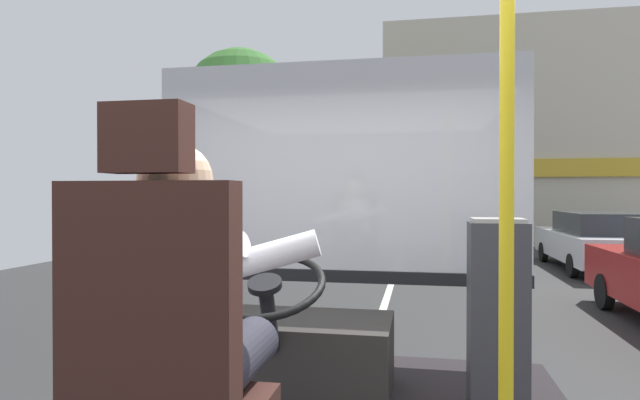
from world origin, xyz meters
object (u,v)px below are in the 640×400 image
object	(u,v)px
steering_console	(286,352)
bus_driver	(187,311)
fare_box	(497,315)
parked_car_white	(599,240)
driver_seat	(166,379)
handrail_pole	(507,185)

from	to	relation	value
steering_console	bus_driver	bearing A→B (deg)	-90.00
bus_driver	fare_box	size ratio (longest dim) A/B	0.82
bus_driver	parked_car_white	bearing A→B (deg)	67.87
bus_driver	steering_console	bearing A→B (deg)	90.00
driver_seat	fare_box	size ratio (longest dim) A/B	1.37
driver_seat	handrail_pole	world-z (taller)	handrail_pole
driver_seat	fare_box	bearing A→B (deg)	51.14
driver_seat	bus_driver	xyz separation A→B (m)	(0.00, 0.13, 0.16)
fare_box	driver_seat	bearing A→B (deg)	-128.86
parked_car_white	fare_box	bearing A→B (deg)	-109.38
steering_console	handrail_pole	bearing A→B (deg)	-47.21
parked_car_white	driver_seat	bearing A→B (deg)	-111.91
driver_seat	handrail_pole	bearing A→B (deg)	18.38
driver_seat	parked_car_white	size ratio (longest dim) A/B	0.30
steering_console	parked_car_white	bearing A→B (deg)	65.61
parked_car_white	steering_console	bearing A→B (deg)	-114.39
parked_car_white	handrail_pole	bearing A→B (deg)	-108.31
steering_console	fare_box	distance (m)	1.09
bus_driver	steering_console	world-z (taller)	bus_driver
driver_seat	parked_car_white	bearing A→B (deg)	68.09
driver_seat	bus_driver	distance (m)	0.21
driver_seat	fare_box	distance (m)	1.70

